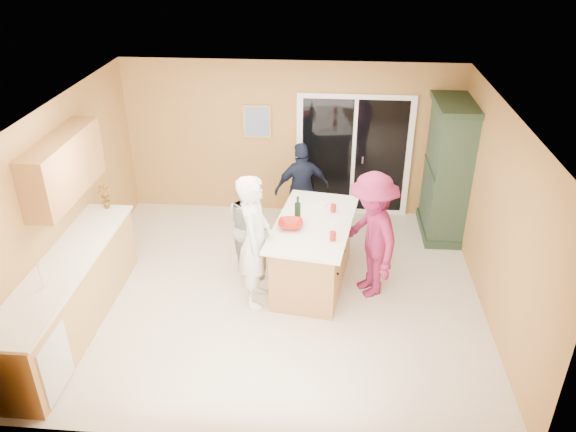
# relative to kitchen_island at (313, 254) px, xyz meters

# --- Properties ---
(floor) EXTENTS (5.50, 5.50, 0.00)m
(floor) POSITION_rel_kitchen_island_xyz_m (-0.48, -0.31, -0.45)
(floor) COLOR beige
(floor) RESTS_ON ground
(ceiling) EXTENTS (5.50, 5.00, 0.10)m
(ceiling) POSITION_rel_kitchen_island_xyz_m (-0.48, -0.31, 2.15)
(ceiling) COLOR white
(ceiling) RESTS_ON wall_back
(wall_back) EXTENTS (5.50, 0.10, 2.60)m
(wall_back) POSITION_rel_kitchen_island_xyz_m (-0.48, 2.19, 0.85)
(wall_back) COLOR tan
(wall_back) RESTS_ON ground
(wall_front) EXTENTS (5.50, 0.10, 2.60)m
(wall_front) POSITION_rel_kitchen_island_xyz_m (-0.48, -2.81, 0.85)
(wall_front) COLOR tan
(wall_front) RESTS_ON ground
(wall_left) EXTENTS (0.10, 5.00, 2.60)m
(wall_left) POSITION_rel_kitchen_island_xyz_m (-3.23, -0.31, 0.85)
(wall_left) COLOR tan
(wall_left) RESTS_ON ground
(wall_right) EXTENTS (0.10, 5.00, 2.60)m
(wall_right) POSITION_rel_kitchen_island_xyz_m (2.27, -0.31, 0.85)
(wall_right) COLOR tan
(wall_right) RESTS_ON ground
(left_cabinet_run) EXTENTS (0.65, 3.05, 1.24)m
(left_cabinet_run) POSITION_rel_kitchen_island_xyz_m (-2.93, -1.36, 0.01)
(left_cabinet_run) COLOR tan
(left_cabinet_run) RESTS_ON floor
(upper_cabinets) EXTENTS (0.35, 1.60, 0.75)m
(upper_cabinets) POSITION_rel_kitchen_island_xyz_m (-3.06, -0.51, 1.42)
(upper_cabinets) COLOR tan
(upper_cabinets) RESTS_ON wall_left
(sliding_door) EXTENTS (1.90, 0.07, 2.10)m
(sliding_door) POSITION_rel_kitchen_island_xyz_m (0.57, 2.16, 0.60)
(sliding_door) COLOR white
(sliding_door) RESTS_ON floor
(framed_picture) EXTENTS (0.46, 0.04, 0.56)m
(framed_picture) POSITION_rel_kitchen_island_xyz_m (-1.03, 2.17, 1.15)
(framed_picture) COLOR tan
(framed_picture) RESTS_ON wall_back
(kitchen_island) EXTENTS (1.26, 1.96, 0.96)m
(kitchen_island) POSITION_rel_kitchen_island_xyz_m (0.00, 0.00, 0.00)
(kitchen_island) COLOR tan
(kitchen_island) RESTS_ON floor
(green_hutch) EXTENTS (0.63, 1.19, 2.19)m
(green_hutch) POSITION_rel_kitchen_island_xyz_m (2.01, 1.59, 0.61)
(green_hutch) COLOR #233825
(green_hutch) RESTS_ON floor
(woman_white) EXTENTS (0.44, 0.67, 1.83)m
(woman_white) POSITION_rel_kitchen_island_xyz_m (-0.73, -0.48, 0.46)
(woman_white) COLOR white
(woman_white) RESTS_ON floor
(woman_grey) EXTENTS (0.84, 0.89, 1.46)m
(woman_grey) POSITION_rel_kitchen_island_xyz_m (-0.91, 0.25, 0.28)
(woman_grey) COLOR #A1A1A4
(woman_grey) RESTS_ON floor
(woman_navy) EXTENTS (0.96, 0.65, 1.52)m
(woman_navy) POSITION_rel_kitchen_island_xyz_m (-0.24, 1.46, 0.31)
(woman_navy) COLOR #181F34
(woman_navy) RESTS_ON floor
(woman_magenta) EXTENTS (1.03, 1.30, 1.76)m
(woman_magenta) POSITION_rel_kitchen_island_xyz_m (0.76, -0.16, 0.43)
(woman_magenta) COLOR maroon
(woman_magenta) RESTS_ON floor
(serving_bowl) EXTENTS (0.35, 0.35, 0.08)m
(serving_bowl) POSITION_rel_kitchen_island_xyz_m (-0.30, -0.16, 0.55)
(serving_bowl) COLOR #A71E12
(serving_bowl) RESTS_ON kitchen_island
(tulip_vase) EXTENTS (0.21, 0.15, 0.36)m
(tulip_vase) POSITION_rel_kitchen_island_xyz_m (-2.93, 0.22, 0.67)
(tulip_vase) COLOR red
(tulip_vase) RESTS_ON left_cabinet_run
(tumbler_near) EXTENTS (0.10, 0.10, 0.12)m
(tumbler_near) POSITION_rel_kitchen_island_xyz_m (0.26, -0.45, 0.57)
(tumbler_near) COLOR #A71E12
(tumbler_near) RESTS_ON kitchen_island
(tumbler_far) EXTENTS (0.10, 0.10, 0.11)m
(tumbler_far) POSITION_rel_kitchen_island_xyz_m (0.25, 0.32, 0.57)
(tumbler_far) COLOR #A71E12
(tumbler_far) RESTS_ON kitchen_island
(wine_bottle) EXTENTS (0.08, 0.08, 0.36)m
(wine_bottle) POSITION_rel_kitchen_island_xyz_m (-0.22, 0.03, 0.65)
(wine_bottle) COLOR black
(wine_bottle) RESTS_ON kitchen_island
(white_plate) EXTENTS (0.23, 0.23, 0.01)m
(white_plate) POSITION_rel_kitchen_island_xyz_m (0.05, 0.52, 0.52)
(white_plate) COLOR white
(white_plate) RESTS_ON kitchen_island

